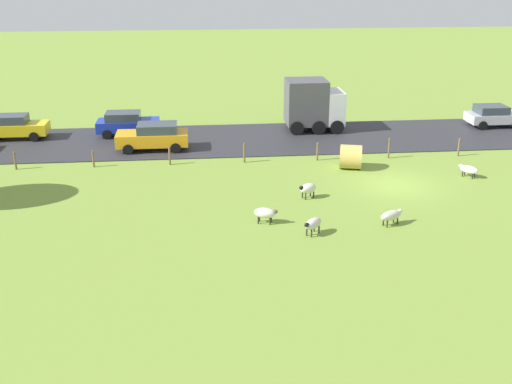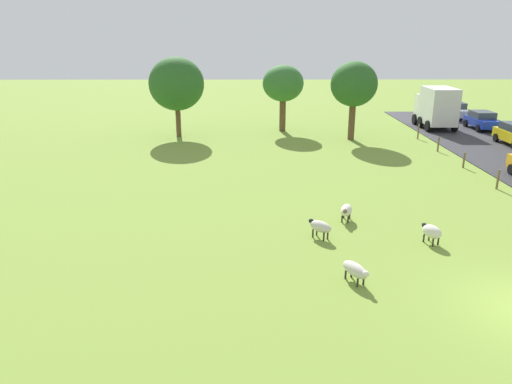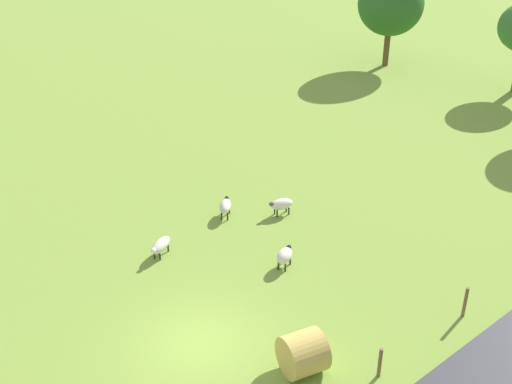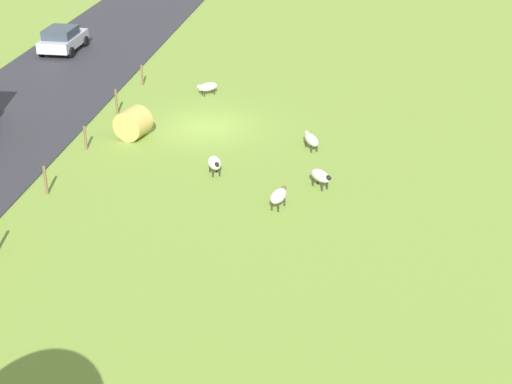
{
  "view_description": "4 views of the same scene",
  "coord_description": "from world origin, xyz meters",
  "px_view_note": "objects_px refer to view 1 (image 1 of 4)",
  "views": [
    {
      "loc": [
        -30.45,
        10.64,
        11.51
      ],
      "look_at": [
        -2.97,
        7.95,
        1.01
      ],
      "focal_mm": 43.05,
      "sensor_mm": 36.0,
      "label": 1
    },
    {
      "loc": [
        -8.68,
        -12.97,
        8.13
      ],
      "look_at": [
        -8.52,
        8.87,
        1.0
      ],
      "focal_mm": 34.0,
      "sensor_mm": 36.0,
      "label": 2
    },
    {
      "loc": [
        14.01,
        -9.37,
        15.15
      ],
      "look_at": [
        -4.92,
        6.63,
        1.28
      ],
      "focal_mm": 46.75,
      "sensor_mm": 36.0,
      "label": 3
    },
    {
      "loc": [
        -7.45,
        33.28,
        13.72
      ],
      "look_at": [
        -3.71,
        8.67,
        1.12
      ],
      "focal_mm": 53.59,
      "sensor_mm": 36.0,
      "label": 4
    }
  ],
  "objects_px": {
    "hay_bale_0": "(351,157)",
    "sheep_0": "(308,188)",
    "sheep_4": "(265,213)",
    "car_3": "(493,115)",
    "truck_0": "(313,104)",
    "car_1": "(13,126)",
    "car_0": "(127,123)",
    "sheep_2": "(391,215)",
    "sheep_1": "(313,224)",
    "sheep_3": "(469,170)",
    "car_2": "(154,136)"
  },
  "relations": [
    {
      "from": "sheep_1",
      "to": "sheep_4",
      "type": "bearing_deg",
      "value": 53.65
    },
    {
      "from": "car_2",
      "to": "truck_0",
      "type": "bearing_deg",
      "value": -70.97
    },
    {
      "from": "sheep_4",
      "to": "hay_bale_0",
      "type": "relative_size",
      "value": 0.83
    },
    {
      "from": "sheep_3",
      "to": "hay_bale_0",
      "type": "relative_size",
      "value": 0.8
    },
    {
      "from": "sheep_3",
      "to": "car_0",
      "type": "xyz_separation_m",
      "value": [
        10.65,
        19.96,
        0.45
      ]
    },
    {
      "from": "sheep_2",
      "to": "car_2",
      "type": "height_order",
      "value": "car_2"
    },
    {
      "from": "sheep_0",
      "to": "car_2",
      "type": "relative_size",
      "value": 0.24
    },
    {
      "from": "car_0",
      "to": "truck_0",
      "type": "bearing_deg",
      "value": -89.19
    },
    {
      "from": "sheep_2",
      "to": "hay_bale_0",
      "type": "xyz_separation_m",
      "value": [
        8.24,
        -0.11,
        0.24
      ]
    },
    {
      "from": "hay_bale_0",
      "to": "sheep_2",
      "type": "bearing_deg",
      "value": 179.23
    },
    {
      "from": "sheep_3",
      "to": "car_2",
      "type": "bearing_deg",
      "value": 68.57
    },
    {
      "from": "car_0",
      "to": "car_1",
      "type": "relative_size",
      "value": 0.96
    },
    {
      "from": "sheep_0",
      "to": "car_1",
      "type": "height_order",
      "value": "car_1"
    },
    {
      "from": "truck_0",
      "to": "car_1",
      "type": "bearing_deg",
      "value": 90.94
    },
    {
      "from": "sheep_4",
      "to": "truck_0",
      "type": "distance_m",
      "value": 17.01
    },
    {
      "from": "car_3",
      "to": "truck_0",
      "type": "bearing_deg",
      "value": 88.68
    },
    {
      "from": "sheep_2",
      "to": "truck_0",
      "type": "height_order",
      "value": "truck_0"
    },
    {
      "from": "sheep_3",
      "to": "hay_bale_0",
      "type": "height_order",
      "value": "hay_bale_0"
    },
    {
      "from": "sheep_4",
      "to": "sheep_1",
      "type": "bearing_deg",
      "value": -126.35
    },
    {
      "from": "sheep_0",
      "to": "sheep_2",
      "type": "distance_m",
      "value": 4.94
    },
    {
      "from": "car_0",
      "to": "sheep_1",
      "type": "bearing_deg",
      "value": -150.59
    },
    {
      "from": "sheep_0",
      "to": "hay_bale_0",
      "type": "relative_size",
      "value": 0.76
    },
    {
      "from": "car_0",
      "to": "car_1",
      "type": "bearing_deg",
      "value": 91.17
    },
    {
      "from": "sheep_1",
      "to": "car_3",
      "type": "xyz_separation_m",
      "value": [
        17.28,
        -16.54,
        0.34
      ]
    },
    {
      "from": "hay_bale_0",
      "to": "sheep_0",
      "type": "bearing_deg",
      "value": 143.43
    },
    {
      "from": "sheep_0",
      "to": "sheep_2",
      "type": "relative_size",
      "value": 0.83
    },
    {
      "from": "sheep_3",
      "to": "sheep_0",
      "type": "bearing_deg",
      "value": 103.53
    },
    {
      "from": "car_3",
      "to": "sheep_0",
      "type": "bearing_deg",
      "value": 128.78
    },
    {
      "from": "car_0",
      "to": "hay_bale_0",
      "type": "bearing_deg",
      "value": -121.69
    },
    {
      "from": "sheep_1",
      "to": "hay_bale_0",
      "type": "bearing_deg",
      "value": -23.6
    },
    {
      "from": "sheep_0",
      "to": "sheep_1",
      "type": "height_order",
      "value": "sheep_0"
    },
    {
      "from": "sheep_0",
      "to": "hay_bale_0",
      "type": "height_order",
      "value": "hay_bale_0"
    },
    {
      "from": "sheep_4",
      "to": "car_2",
      "type": "xyz_separation_m",
      "value": [
        12.33,
        5.8,
        0.42
      ]
    },
    {
      "from": "car_3",
      "to": "hay_bale_0",
      "type": "bearing_deg",
      "value": 123.42
    },
    {
      "from": "sheep_0",
      "to": "sheep_2",
      "type": "bearing_deg",
      "value": -139.32
    },
    {
      "from": "sheep_1",
      "to": "hay_bale_0",
      "type": "xyz_separation_m",
      "value": [
        8.93,
        -3.9,
        0.19
      ]
    },
    {
      "from": "sheep_2",
      "to": "truck_0",
      "type": "relative_size",
      "value": 0.32
    },
    {
      "from": "car_3",
      "to": "car_1",
      "type": "bearing_deg",
      "value": 90.06
    },
    {
      "from": "sheep_0",
      "to": "sheep_3",
      "type": "distance_m",
      "value": 9.85
    },
    {
      "from": "sheep_4",
      "to": "car_2",
      "type": "bearing_deg",
      "value": 25.2
    },
    {
      "from": "sheep_1",
      "to": "sheep_2",
      "type": "height_order",
      "value": "sheep_1"
    },
    {
      "from": "sheep_4",
      "to": "car_3",
      "type": "distance_m",
      "value": 24.36
    },
    {
      "from": "car_1",
      "to": "car_3",
      "type": "height_order",
      "value": "car_1"
    },
    {
      "from": "sheep_1",
      "to": "hay_bale_0",
      "type": "distance_m",
      "value": 9.75
    },
    {
      "from": "truck_0",
      "to": "sheep_0",
      "type": "bearing_deg",
      "value": 168.58
    },
    {
      "from": "sheep_2",
      "to": "car_0",
      "type": "bearing_deg",
      "value": 39.16
    },
    {
      "from": "sheep_0",
      "to": "hay_bale_0",
      "type": "distance_m",
      "value": 5.59
    },
    {
      "from": "sheep_3",
      "to": "hay_bale_0",
      "type": "xyz_separation_m",
      "value": [
        2.18,
        6.25,
        0.26
      ]
    },
    {
      "from": "car_1",
      "to": "sheep_0",
      "type": "bearing_deg",
      "value": -125.45
    },
    {
      "from": "sheep_1",
      "to": "truck_0",
      "type": "relative_size",
      "value": 0.27
    }
  ]
}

